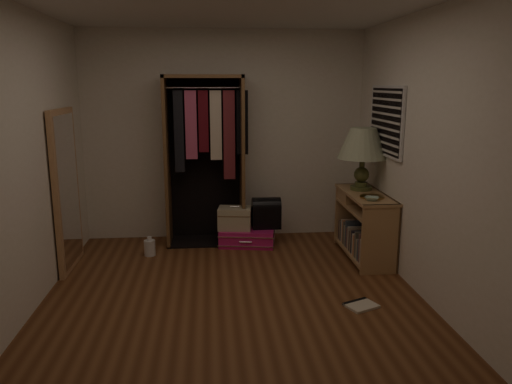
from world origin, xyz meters
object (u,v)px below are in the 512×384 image
console_bookshelf (363,223)px  train_case (235,218)px  pink_suitcase (247,236)px  table_lamp (363,145)px  white_jug (150,247)px  floor_mirror (66,190)px  black_bag (266,212)px  open_wardrobe (207,145)px

console_bookshelf → train_case: 1.53m
console_bookshelf → pink_suitcase: bearing=156.9°
pink_suitcase → table_lamp: bearing=-7.7°
train_case → white_jug: 1.07m
floor_mirror → pink_suitcase: floor_mirror is taller
floor_mirror → black_bag: floor_mirror is taller
floor_mirror → black_bag: 2.32m
console_bookshelf → train_case: bearing=159.9°
black_bag → floor_mirror: bearing=-164.5°
floor_mirror → white_jug: 1.14m
console_bookshelf → white_jug: bearing=174.4°
open_wardrobe → black_bag: size_ratio=5.40×
open_wardrobe → black_bag: (0.71, -0.17, -0.81)m
console_bookshelf → floor_mirror: (-3.24, -0.05, 0.46)m
console_bookshelf → pink_suitcase: console_bookshelf is taller
pink_suitcase → black_bag: 0.38m
train_case → white_jug: size_ratio=1.94×
pink_suitcase → open_wardrobe: bearing=169.2°
open_wardrobe → floor_mirror: open_wardrobe is taller
open_wardrobe → white_jug: (-0.68, -0.49, -1.12)m
open_wardrobe → pink_suitcase: open_wardrobe is taller
table_lamp → white_jug: (-2.44, 0.09, -1.18)m
console_bookshelf → open_wardrobe: size_ratio=0.55×
open_wardrobe → pink_suitcase: bearing=-20.5°
console_bookshelf → train_case: console_bookshelf is taller
console_bookshelf → white_jug: size_ratio=4.98×
black_bag → table_lamp: table_lamp is taller
open_wardrobe → white_jug: 1.40m
open_wardrobe → train_case: (0.32, -0.20, -0.87)m
console_bookshelf → floor_mirror: floor_mirror is taller
table_lamp → white_jug: bearing=177.8°
table_lamp → white_jug: 2.71m
floor_mirror → table_lamp: 3.28m
train_case → black_bag: (0.39, 0.03, 0.06)m
white_jug → train_case: bearing=16.1°
black_bag → open_wardrobe: bearing=166.9°
open_wardrobe → floor_mirror: bearing=-152.4°
console_bookshelf → table_lamp: bearing=88.1°
train_case → table_lamp: bearing=-6.6°
train_case → table_lamp: size_ratio=0.61×
train_case → table_lamp: (1.44, -0.38, 0.93)m
train_case → open_wardrobe: bearing=156.6°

